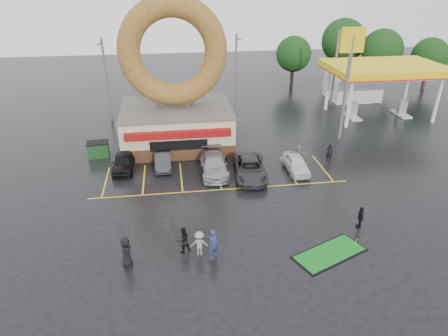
{
  "coord_description": "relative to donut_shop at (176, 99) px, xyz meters",
  "views": [
    {
      "loc": [
        -3.54,
        -23.02,
        15.17
      ],
      "look_at": [
        0.07,
        2.69,
        2.2
      ],
      "focal_mm": 32.0,
      "sensor_mm": 36.0,
      "label": 1
    }
  ],
  "objects": [
    {
      "name": "car_dgrey",
      "position": [
        -1.44,
        -4.97,
        -3.85
      ],
      "size": [
        1.38,
        3.78,
        1.24
      ],
      "primitive_type": "imported",
      "rotation": [
        0.0,
        0.0,
        0.02
      ],
      "color": "#2C2C2E",
      "rests_on": "ground"
    },
    {
      "name": "person_cameraman",
      "position": [
        11.23,
        -15.75,
        -3.7
      ],
      "size": [
        0.52,
        0.95,
        1.53
      ],
      "primitive_type": "imported",
      "rotation": [
        0.0,
        0.0,
        -1.75
      ],
      "color": "black",
      "rests_on": "ground"
    },
    {
      "name": "putting_green",
      "position": [
        8.32,
        -18.12,
        -4.43
      ],
      "size": [
        4.87,
        3.56,
        0.56
      ],
      "color": "black",
      "rests_on": "ground"
    },
    {
      "name": "donut_shop",
      "position": [
        0.0,
        0.0,
        0.0
      ],
      "size": [
        10.2,
        8.7,
        13.5
      ],
      "color": "#472B19",
      "rests_on": "ground"
    },
    {
      "name": "ground",
      "position": [
        3.0,
        -12.97,
        -4.46
      ],
      "size": [
        120.0,
        120.0,
        0.0
      ],
      "primitive_type": "plane",
      "color": "black",
      "rests_on": "ground"
    },
    {
      "name": "streetlight_left",
      "position": [
        -7.0,
        6.95,
        0.32
      ],
      "size": [
        0.4,
        2.21,
        9.0
      ],
      "color": "slate",
      "rests_on": "ground"
    },
    {
      "name": "tree_far_a",
      "position": [
        29.0,
        17.03,
        0.72
      ],
      "size": [
        5.6,
        5.6,
        8.0
      ],
      "color": "#332114",
      "rests_on": "ground"
    },
    {
      "name": "streetlight_mid",
      "position": [
        7.0,
        7.95,
        0.32
      ],
      "size": [
        0.4,
        2.21,
        9.0
      ],
      "color": "slate",
      "rests_on": "ground"
    },
    {
      "name": "tree_far_d",
      "position": [
        17.0,
        19.03,
        0.07
      ],
      "size": [
        4.9,
        4.9,
        7.0
      ],
      "color": "#332114",
      "rests_on": "ground"
    },
    {
      "name": "tree_far_b",
      "position": [
        35.0,
        15.03,
        0.07
      ],
      "size": [
        4.9,
        4.9,
        7.0
      ],
      "color": "#332114",
      "rests_on": "ground"
    },
    {
      "name": "gas_station",
      "position": [
        23.0,
        7.97,
        -0.77
      ],
      "size": [
        12.3,
        13.65,
        5.9
      ],
      "color": "silver",
      "rests_on": "ground"
    },
    {
      "name": "streetlight_right",
      "position": [
        19.0,
        8.95,
        0.32
      ],
      "size": [
        0.4,
        2.21,
        9.0
      ],
      "color": "slate",
      "rests_on": "ground"
    },
    {
      "name": "person_blue",
      "position": [
        1.47,
        -17.46,
        -3.52
      ],
      "size": [
        0.83,
        0.76,
        1.89
      ],
      "primitive_type": "imported",
      "rotation": [
        0.0,
        0.0,
        0.57
      ],
      "color": "navy",
      "rests_on": "ground"
    },
    {
      "name": "person_walker_far",
      "position": [
        13.02,
        -5.77,
        -3.66
      ],
      "size": [
        0.7,
        0.67,
        1.61
      ],
      "primitive_type": "imported",
      "rotation": [
        0.0,
        0.0,
        2.45
      ],
      "color": "black",
      "rests_on": "ground"
    },
    {
      "name": "person_blackjkt",
      "position": [
        -0.27,
        -16.67,
        -3.63
      ],
      "size": [
        0.98,
        0.87,
        1.67
      ],
      "primitive_type": "imported",
      "rotation": [
        0.0,
        0.0,
        3.49
      ],
      "color": "black",
      "rests_on": "ground"
    },
    {
      "name": "tree_far_c",
      "position": [
        25.0,
        21.03,
        1.37
      ],
      "size": [
        6.3,
        6.3,
        9.0
      ],
      "color": "#332114",
      "rests_on": "ground"
    },
    {
      "name": "dumpster",
      "position": [
        -7.17,
        -2.01,
        -3.81
      ],
      "size": [
        1.89,
        1.34,
        1.3
      ],
      "primitive_type": "cube",
      "rotation": [
        0.0,
        0.0,
        0.08
      ],
      "color": "#1B471D",
      "rests_on": "ground"
    },
    {
      "name": "person_walker_near",
      "position": [
        10.31,
        -5.52,
        -3.7
      ],
      "size": [
        1.15,
        1.44,
        1.53
      ],
      "primitive_type": "imported",
      "rotation": [
        0.0,
        0.0,
        2.14
      ],
      "color": "gray",
      "rests_on": "ground"
    },
    {
      "name": "shell_sign",
      "position": [
        16.0,
        -0.97,
        2.91
      ],
      "size": [
        2.2,
        0.36,
        10.6
      ],
      "color": "slate",
      "rests_on": "ground"
    },
    {
      "name": "person_bystander",
      "position": [
        -3.5,
        -17.43,
        -3.54
      ],
      "size": [
        0.64,
        0.94,
        1.85
      ],
      "primitive_type": "imported",
      "rotation": [
        0.0,
        0.0,
        1.51
      ],
      "color": "black",
      "rests_on": "ground"
    },
    {
      "name": "car_black",
      "position": [
        -4.71,
        -4.97,
        -3.75
      ],
      "size": [
        1.81,
        4.25,
        1.43
      ],
      "primitive_type": "imported",
      "rotation": [
        0.0,
        0.0,
        -0.03
      ],
      "color": "black",
      "rests_on": "ground"
    },
    {
      "name": "car_grey",
      "position": [
        5.56,
        -7.74,
        -3.72
      ],
      "size": [
        2.95,
        5.54,
        1.48
      ],
      "primitive_type": "imported",
      "rotation": [
        0.0,
        0.0,
        -0.09
      ],
      "color": "#2F2F32",
      "rests_on": "ground"
    },
    {
      "name": "car_white",
      "position": [
        9.55,
        -7.27,
        -3.79
      ],
      "size": [
        1.6,
        3.97,
        1.35
      ],
      "primitive_type": "imported",
      "rotation": [
        0.0,
        0.0,
        0.0
      ],
      "color": "silver",
      "rests_on": "ground"
    },
    {
      "name": "car_silver",
      "position": [
        2.74,
        -6.63,
        -3.72
      ],
      "size": [
        2.21,
        5.2,
        1.5
      ],
      "primitive_type": "imported",
      "rotation": [
        0.0,
        0.0,
        -0.02
      ],
      "color": "#98999D",
      "rests_on": "ground"
    },
    {
      "name": "person_hoodie",
      "position": [
        0.66,
        -17.06,
        -3.67
      ],
      "size": [
        1.08,
        0.69,
        1.58
      ],
      "primitive_type": "imported",
      "rotation": [
        0.0,
        0.0,
        3.04
      ],
      "color": "gray",
      "rests_on": "ground"
    }
  ]
}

